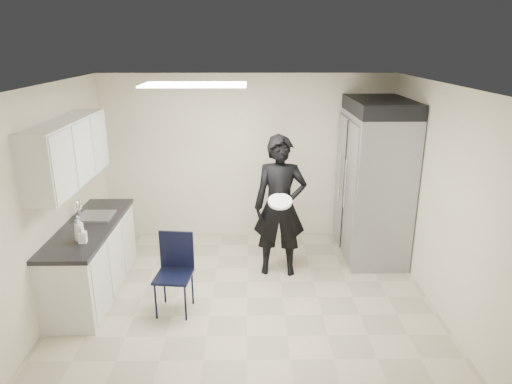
{
  "coord_description": "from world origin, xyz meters",
  "views": [
    {
      "loc": [
        0.04,
        -4.99,
        3.05
      ],
      "look_at": [
        0.11,
        0.2,
        1.33
      ],
      "focal_mm": 32.0,
      "sensor_mm": 36.0,
      "label": 1
    }
  ],
  "objects_px": {
    "lower_counter": "(92,260)",
    "folding_chair": "(173,276)",
    "man_tuxedo": "(280,207)",
    "commercial_fridge": "(374,186)"
  },
  "relations": [
    {
      "from": "lower_counter",
      "to": "commercial_fridge",
      "type": "relative_size",
      "value": 0.9
    },
    {
      "from": "commercial_fridge",
      "to": "man_tuxedo",
      "type": "relative_size",
      "value": 1.1
    },
    {
      "from": "lower_counter",
      "to": "folding_chair",
      "type": "bearing_deg",
      "value": -23.69
    },
    {
      "from": "lower_counter",
      "to": "man_tuxedo",
      "type": "xyz_separation_m",
      "value": [
        2.38,
        0.49,
        0.53
      ]
    },
    {
      "from": "lower_counter",
      "to": "folding_chair",
      "type": "relative_size",
      "value": 2.07
    },
    {
      "from": "man_tuxedo",
      "to": "folding_chair",
      "type": "bearing_deg",
      "value": -139.21
    },
    {
      "from": "commercial_fridge",
      "to": "folding_chair",
      "type": "xyz_separation_m",
      "value": [
        -2.68,
        -1.56,
        -0.59
      ]
    },
    {
      "from": "lower_counter",
      "to": "folding_chair",
      "type": "xyz_separation_m",
      "value": [
        1.1,
        -0.48,
        0.03
      ]
    },
    {
      "from": "lower_counter",
      "to": "man_tuxedo",
      "type": "distance_m",
      "value": 2.49
    },
    {
      "from": "commercial_fridge",
      "to": "man_tuxedo",
      "type": "xyz_separation_m",
      "value": [
        -1.4,
        -0.58,
        -0.09
      ]
    }
  ]
}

